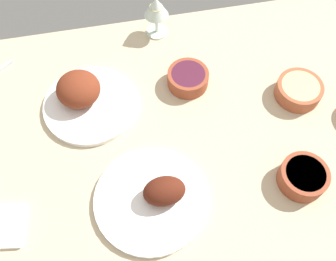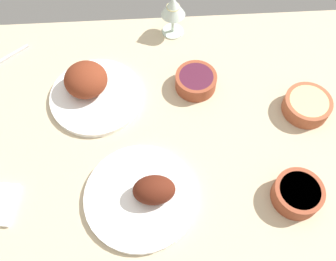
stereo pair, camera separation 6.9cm
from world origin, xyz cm
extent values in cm
cube|color=#C6B28E|center=(0.00, 0.00, 2.00)|extent=(140.00, 90.00, 4.00)
cylinder|color=white|center=(-20.18, 13.47, 4.80)|extent=(26.92, 26.92, 1.60)
ellipsoid|color=maroon|center=(-22.49, 16.07, 9.60)|extent=(12.39, 12.19, 8.70)
cylinder|color=white|center=(-8.07, -18.07, 4.80)|extent=(28.57, 28.57, 1.60)
ellipsoid|color=#511E11|center=(-4.53, -18.03, 8.76)|extent=(10.53, 7.44, 6.87)
cylinder|color=brown|center=(9.22, 16.01, 6.38)|extent=(12.18, 12.18, 4.75)
cylinder|color=#4C192D|center=(9.22, 16.01, 8.25)|extent=(9.99, 9.99, 1.00)
cylinder|color=brown|center=(30.94, -20.43, 6.62)|extent=(12.26, 12.26, 5.24)
cylinder|color=#D6BC70|center=(30.94, -20.43, 8.74)|extent=(10.06, 10.06, 1.00)
cylinder|color=#A35133|center=(39.83, 5.53, 6.35)|extent=(13.24, 13.24, 4.71)
cylinder|color=#DBCC7A|center=(39.83, 5.53, 8.21)|extent=(10.86, 10.86, 1.00)
cylinder|color=silver|center=(3.97, 38.40, 4.25)|extent=(7.00, 7.00, 0.50)
cylinder|color=silver|center=(3.97, 38.40, 8.00)|extent=(1.00, 1.00, 7.00)
cone|color=silver|center=(3.97, 38.40, 14.75)|extent=(7.60, 7.60, 6.50)
cylinder|color=beige|center=(3.97, 38.40, 13.30)|extent=(4.18, 4.18, 2.80)
cube|color=silver|center=(-49.31, 29.77, 4.40)|extent=(13.78, 11.02, 0.80)
camera|label=1|loc=(-10.04, -50.24, 96.03)|focal=40.45mm
camera|label=2|loc=(-3.19, -51.13, 96.03)|focal=40.45mm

